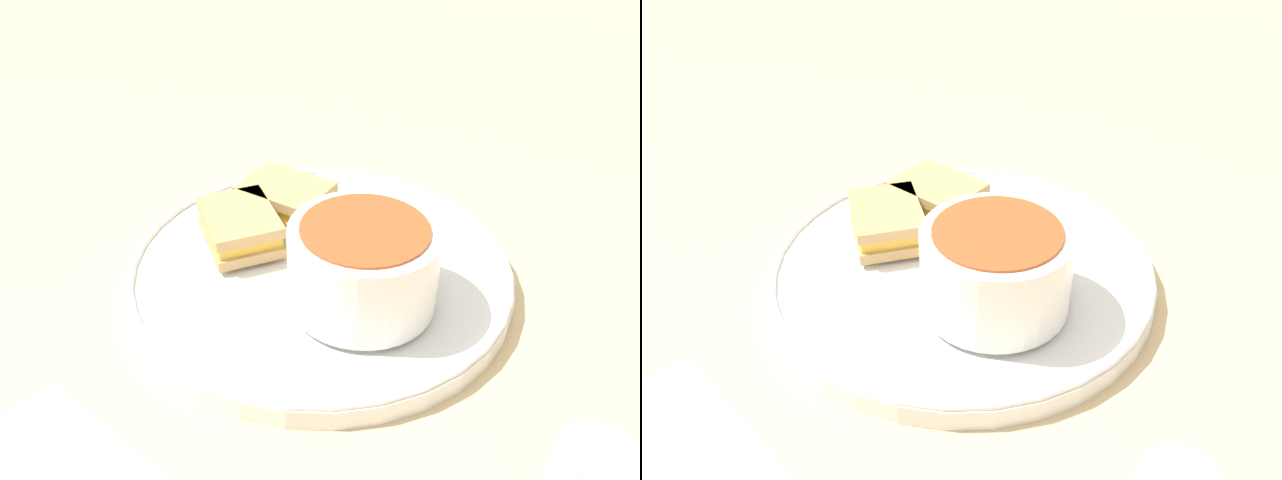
% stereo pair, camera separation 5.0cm
% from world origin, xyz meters
% --- Properties ---
extents(ground_plane, '(2.40, 2.40, 0.00)m').
position_xyz_m(ground_plane, '(0.00, 0.00, 0.00)').
color(ground_plane, '#D1B27F').
extents(plate, '(0.31, 0.31, 0.02)m').
position_xyz_m(plate, '(0.00, 0.00, 0.01)').
color(plate, white).
rests_on(plate, ground_plane).
extents(soup_bowl, '(0.11, 0.11, 0.07)m').
position_xyz_m(soup_bowl, '(0.05, -0.03, 0.05)').
color(soup_bowl, white).
rests_on(soup_bowl, plate).
extents(spoon, '(0.07, 0.09, 0.01)m').
position_xyz_m(spoon, '(0.05, 0.07, 0.03)').
color(spoon, silver).
rests_on(spoon, plate).
extents(sandwich_half_near, '(0.08, 0.06, 0.03)m').
position_xyz_m(sandwich_half_near, '(-0.06, 0.04, 0.04)').
color(sandwich_half_near, tan).
rests_on(sandwich_half_near, plate).
extents(sandwich_half_far, '(0.09, 0.09, 0.03)m').
position_xyz_m(sandwich_half_far, '(-0.07, -0.01, 0.04)').
color(sandwich_half_far, tan).
rests_on(sandwich_half_far, plate).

